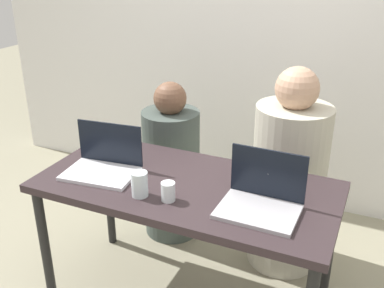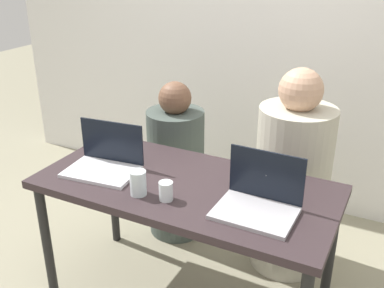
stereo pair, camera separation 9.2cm
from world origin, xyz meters
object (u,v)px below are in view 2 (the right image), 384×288
object	(u,v)px
laptop_front_right	(259,199)
person_on_left	(176,168)
laptop_front_left	(105,161)
water_glass_center	(166,192)
water_glass_left	(138,184)
person_on_right	(291,184)

from	to	relation	value
laptop_front_right	person_on_left	bearing A→B (deg)	140.38
laptop_front_right	laptop_front_left	world-z (taller)	laptop_front_right
person_on_left	laptop_front_left	world-z (taller)	person_on_left
laptop_front_right	water_glass_center	bearing A→B (deg)	-164.56
water_glass_left	person_on_right	bearing A→B (deg)	56.05
person_on_left	water_glass_left	bearing A→B (deg)	91.91
laptop_front_right	laptop_front_left	distance (m)	0.82
laptop_front_right	water_glass_center	distance (m)	0.41
water_glass_center	water_glass_left	size ratio (longest dim) A/B	0.75
person_on_left	water_glass_center	distance (m)	0.90
person_on_left	laptop_front_right	distance (m)	1.06
laptop_front_left	water_glass_left	size ratio (longest dim) A/B	3.17
laptop_front_left	water_glass_center	bearing A→B (deg)	-21.46
person_on_right	laptop_front_left	world-z (taller)	person_on_right
person_on_left	laptop_front_right	xyz separation A→B (m)	(0.77, -0.65, 0.32)
laptop_front_right	person_on_right	bearing A→B (deg)	92.04
person_on_left	laptop_front_left	bearing A→B (deg)	70.43
laptop_front_right	water_glass_left	world-z (taller)	laptop_front_right
person_on_left	person_on_right	world-z (taller)	person_on_right
person_on_right	water_glass_center	size ratio (longest dim) A/B	13.68
water_glass_center	laptop_front_left	bearing A→B (deg)	164.53
water_glass_left	water_glass_center	bearing A→B (deg)	6.59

